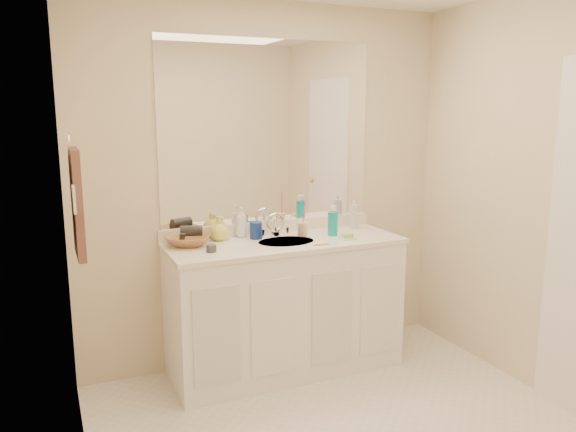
% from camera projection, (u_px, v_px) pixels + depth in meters
% --- Properties ---
extents(wall_back, '(2.60, 0.02, 2.40)m').
position_uv_depth(wall_back, '(269.00, 186.00, 3.80)').
color(wall_back, beige).
rests_on(wall_back, floor).
extents(wall_left, '(0.02, 2.60, 2.40)m').
position_uv_depth(wall_left, '(77.00, 249.00, 2.11)').
color(wall_left, beige).
rests_on(wall_left, floor).
extents(wall_right, '(0.02, 2.60, 2.40)m').
position_uv_depth(wall_right, '(570.00, 202.00, 3.15)').
color(wall_right, beige).
rests_on(wall_right, floor).
extents(vanity_cabinet, '(1.50, 0.55, 0.85)m').
position_uv_depth(vanity_cabinet, '(285.00, 308.00, 3.70)').
color(vanity_cabinet, white).
rests_on(vanity_cabinet, floor).
extents(countertop, '(1.52, 0.57, 0.03)m').
position_uv_depth(countertop, '(285.00, 243.00, 3.61)').
color(countertop, white).
rests_on(countertop, vanity_cabinet).
extents(backsplash, '(1.52, 0.03, 0.08)m').
position_uv_depth(backsplash, '(270.00, 227.00, 3.84)').
color(backsplash, white).
rests_on(backsplash, countertop).
extents(sink_basin, '(0.37, 0.37, 0.02)m').
position_uv_depth(sink_basin, '(286.00, 243.00, 3.59)').
color(sink_basin, beige).
rests_on(sink_basin, countertop).
extents(faucet, '(0.02, 0.02, 0.11)m').
position_uv_depth(faucet, '(275.00, 227.00, 3.74)').
color(faucet, silver).
rests_on(faucet, countertop).
extents(mirror, '(1.48, 0.01, 1.20)m').
position_uv_depth(mirror, '(269.00, 132.00, 3.72)').
color(mirror, white).
rests_on(mirror, wall_back).
extents(blue_mug, '(0.08, 0.08, 0.11)m').
position_uv_depth(blue_mug, '(256.00, 230.00, 3.65)').
color(blue_mug, navy).
rests_on(blue_mug, countertop).
extents(tan_cup, '(0.09, 0.09, 0.09)m').
position_uv_depth(tan_cup, '(303.00, 229.00, 3.73)').
color(tan_cup, beige).
rests_on(tan_cup, countertop).
extents(toothbrush, '(0.02, 0.04, 0.19)m').
position_uv_depth(toothbrush, '(304.00, 214.00, 3.72)').
color(toothbrush, '#FF43B6').
rests_on(toothbrush, tan_cup).
extents(mouthwash_bottle, '(0.08, 0.08, 0.16)m').
position_uv_depth(mouthwash_bottle, '(333.00, 224.00, 3.75)').
color(mouthwash_bottle, '#0D9E9F').
rests_on(mouthwash_bottle, countertop).
extents(clear_pump_bottle, '(0.08, 0.08, 0.17)m').
position_uv_depth(clear_pump_bottle, '(354.00, 216.00, 3.96)').
color(clear_pump_bottle, silver).
rests_on(clear_pump_bottle, countertop).
extents(soap_dish, '(0.11, 0.09, 0.01)m').
position_uv_depth(soap_dish, '(347.00, 238.00, 3.65)').
color(soap_dish, white).
rests_on(soap_dish, countertop).
extents(green_soap, '(0.08, 0.06, 0.02)m').
position_uv_depth(green_soap, '(347.00, 235.00, 3.64)').
color(green_soap, '#A7DD36').
rests_on(green_soap, soap_dish).
extents(orange_comb, '(0.11, 0.03, 0.00)m').
position_uv_depth(orange_comb, '(322.00, 245.00, 3.50)').
color(orange_comb, orange).
rests_on(orange_comb, countertop).
extents(dark_jar, '(0.06, 0.06, 0.04)m').
position_uv_depth(dark_jar, '(211.00, 248.00, 3.32)').
color(dark_jar, '#37363D').
rests_on(dark_jar, countertop).
extents(soap_bottle_white, '(0.09, 0.09, 0.20)m').
position_uv_depth(soap_bottle_white, '(242.00, 222.00, 3.70)').
color(soap_bottle_white, white).
rests_on(soap_bottle_white, countertop).
extents(soap_bottle_cream, '(0.07, 0.07, 0.15)m').
position_uv_depth(soap_bottle_cream, '(222.00, 229.00, 3.62)').
color(soap_bottle_cream, beige).
rests_on(soap_bottle_cream, countertop).
extents(soap_bottle_yellow, '(0.16, 0.16, 0.16)m').
position_uv_depth(soap_bottle_yellow, '(219.00, 228.00, 3.60)').
color(soap_bottle_yellow, '#DDDC55').
rests_on(soap_bottle_yellow, countertop).
extents(wicker_basket, '(0.35, 0.35, 0.07)m').
position_uv_depth(wicker_basket, '(189.00, 240.00, 3.48)').
color(wicker_basket, '#93623B').
rests_on(wicker_basket, countertop).
extents(hair_dryer, '(0.15, 0.11, 0.07)m').
position_uv_depth(hair_dryer, '(192.00, 231.00, 3.48)').
color(hair_dryer, black).
rests_on(hair_dryer, wicker_basket).
extents(towel_ring, '(0.01, 0.11, 0.11)m').
position_uv_depth(towel_ring, '(68.00, 143.00, 2.75)').
color(towel_ring, silver).
rests_on(towel_ring, wall_left).
extents(hand_towel, '(0.04, 0.32, 0.55)m').
position_uv_depth(hand_towel, '(77.00, 203.00, 2.82)').
color(hand_towel, '#51322B').
rests_on(hand_towel, towel_ring).
extents(switch_plate, '(0.01, 0.08, 0.13)m').
position_uv_depth(switch_plate, '(74.00, 199.00, 2.62)').
color(switch_plate, white).
rests_on(switch_plate, wall_left).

